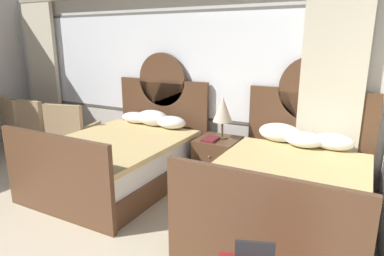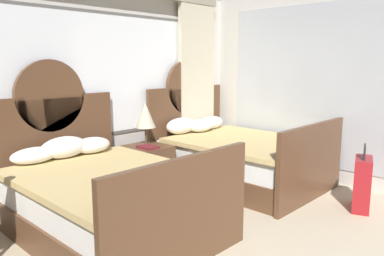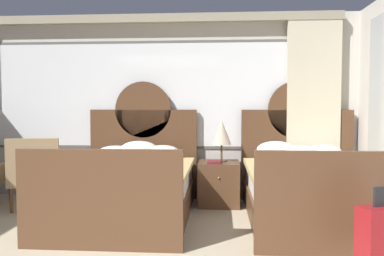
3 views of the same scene
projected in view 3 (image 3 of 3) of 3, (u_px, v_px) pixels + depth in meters
The scene contains 7 objects.
wall_back_window at pixel (136, 102), 5.78m from camera, with size 6.44×0.22×2.70m.
bed_near_window at pixel (128, 187), 4.75m from camera, with size 1.57×2.18×1.72m.
bed_near_mirror at pixel (312, 189), 4.59m from camera, with size 1.57×2.18×1.72m.
nightstand_between_beds at pixel (219, 183), 5.33m from camera, with size 0.55×0.58×0.59m.
table_lamp_on_nightstand at pixel (222, 133), 5.34m from camera, with size 0.27×0.27×0.57m.
book_on_nightstand at pixel (214, 162), 5.21m from camera, with size 0.18×0.26×0.03m.
armchair_by_window_left at pixel (36, 172), 5.12m from camera, with size 0.77×0.77×0.95m.
Camera 3 is at (1.24, -1.49, 1.35)m, focal length 36.37 mm.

